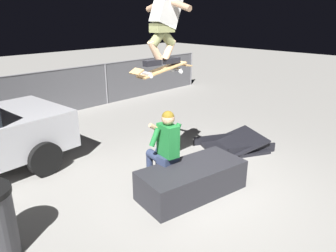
% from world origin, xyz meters
% --- Properties ---
extents(ground_plane, '(40.00, 40.00, 0.00)m').
position_xyz_m(ground_plane, '(0.00, 0.00, 0.00)').
color(ground_plane, gray).
extents(ledge_box_main, '(1.77, 1.02, 0.46)m').
position_xyz_m(ledge_box_main, '(-0.17, 0.00, 0.23)').
color(ledge_box_main, '#28282D').
rests_on(ledge_box_main, ground).
extents(person_sitting_on_ledge, '(0.60, 0.78, 1.30)m').
position_xyz_m(person_sitting_on_ledge, '(-0.32, 0.46, 0.72)').
color(person_sitting_on_ledge, '#2D3856').
rests_on(person_sitting_on_ledge, ground).
extents(skateboard, '(1.03, 0.28, 0.16)m').
position_xyz_m(skateboard, '(-0.35, 0.46, 1.90)').
color(skateboard, '#AD8451').
extents(skater_airborne, '(0.63, 0.89, 1.12)m').
position_xyz_m(skater_airborne, '(-0.29, 0.46, 2.58)').
color(skater_airborne, black).
extents(kicker_ramp, '(1.49, 1.41, 0.39)m').
position_xyz_m(kicker_ramp, '(1.77, 0.52, 0.06)').
color(kicker_ramp, black).
rests_on(kicker_ramp, ground).
extents(fence_back, '(12.05, 0.05, 1.25)m').
position_xyz_m(fence_back, '(0.00, 5.31, 0.67)').
color(fence_back, slate).
rests_on(fence_back, ground).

